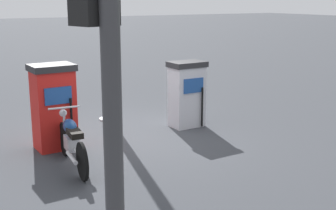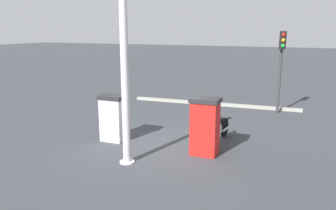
# 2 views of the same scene
# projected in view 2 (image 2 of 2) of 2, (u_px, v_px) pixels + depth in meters

# --- Properties ---
(ground_plane) EXTENTS (120.00, 120.00, 0.00)m
(ground_plane) POSITION_uv_depth(u_px,v_px,m) (159.00, 145.00, 10.52)
(ground_plane) COLOR #383A3F
(fuel_pump_near) EXTENTS (0.68, 0.82, 1.64)m
(fuel_pump_near) POSITION_uv_depth(u_px,v_px,m) (205.00, 126.00, 9.56)
(fuel_pump_near) COLOR red
(fuel_pump_near) RESTS_ON ground
(fuel_pump_far) EXTENTS (0.58, 0.81, 1.48)m
(fuel_pump_far) POSITION_uv_depth(u_px,v_px,m) (113.00, 118.00, 10.75)
(fuel_pump_far) COLOR silver
(fuel_pump_far) RESTS_ON ground
(motorcycle_near_pump) EXTENTS (1.93, 0.56, 0.95)m
(motorcycle_near_pump) POSITION_uv_depth(u_px,v_px,m) (217.00, 128.00, 10.62)
(motorcycle_near_pump) COLOR black
(motorcycle_near_pump) RESTS_ON ground
(roadside_traffic_light) EXTENTS (0.40, 0.28, 3.40)m
(roadside_traffic_light) POSITION_uv_depth(u_px,v_px,m) (281.00, 58.00, 13.91)
(roadside_traffic_light) COLOR #38383A
(roadside_traffic_light) RESTS_ON ground
(canopy_support_pole) EXTENTS (0.40, 0.40, 4.63)m
(canopy_support_pole) POSITION_uv_depth(u_px,v_px,m) (125.00, 80.00, 8.63)
(canopy_support_pole) COLOR silver
(canopy_support_pole) RESTS_ON ground
(road_edge_kerb) EXTENTS (0.70, 7.80, 0.12)m
(road_edge_kerb) POSITION_uv_depth(u_px,v_px,m) (214.00, 104.00, 15.93)
(road_edge_kerb) COLOR #9E9E93
(road_edge_kerb) RESTS_ON ground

